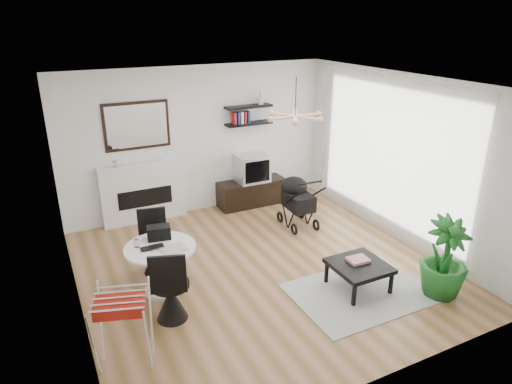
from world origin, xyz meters
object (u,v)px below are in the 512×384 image
fireplace (143,185)px  potted_plant (445,258)px  crt_tv (252,168)px  stroller (297,203)px  drying_rack (123,329)px  tv_console (252,193)px  dining_table (161,262)px  coffee_table (359,267)px

fireplace → potted_plant: (2.95, -4.08, -0.14)m
crt_tv → stroller: bearing=-75.4°
drying_rack → stroller: stroller is taller
stroller → potted_plant: 2.80m
tv_console → crt_tv: 0.51m
fireplace → potted_plant: 5.04m
tv_console → crt_tv: bearing=-60.5°
tv_console → stroller: (0.31, -1.19, 0.16)m
dining_table → coffee_table: size_ratio=1.30×
fireplace → potted_plant: fireplace is taller
stroller → coffee_table: stroller is taller
fireplace → dining_table: (-0.35, -2.37, -0.23)m
crt_tv → potted_plant: 4.02m
fireplace → coffee_table: 4.06m
dining_table → coffee_table: dining_table is taller
fireplace → dining_table: bearing=-98.4°
tv_console → dining_table: dining_table is taller
tv_console → drying_rack: 4.60m
fireplace → drying_rack: bearing=-107.0°
crt_tv → dining_table: bearing=-137.6°
dining_table → stroller: 2.90m
dining_table → coffee_table: 2.65m
tv_console → potted_plant: potted_plant is taller
coffee_table → potted_plant: bearing=-33.8°
dining_table → drying_rack: bearing=-122.0°
dining_table → fireplace: bearing=81.6°
drying_rack → potted_plant: potted_plant is taller
fireplace → tv_console: bearing=-4.6°
crt_tv → dining_table: crt_tv is taller
tv_console → stroller: stroller is taller
tv_console → coffee_table: size_ratio=1.85×
dining_table → drying_rack: 1.37m
crt_tv → drying_rack: size_ratio=0.70×
fireplace → tv_console: (2.05, -0.17, -0.44)m
drying_rack → coffee_table: drying_rack is taller
crt_tv → drying_rack: crt_tv is taller
dining_table → coffee_table: bearing=-24.9°
stroller → coffee_table: 2.15m
fireplace → tv_console: size_ratio=1.63×
crt_tv → coffee_table: size_ratio=0.83×
dining_table → coffee_table: (2.40, -1.12, -0.11)m
drying_rack → tv_console: bearing=65.3°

